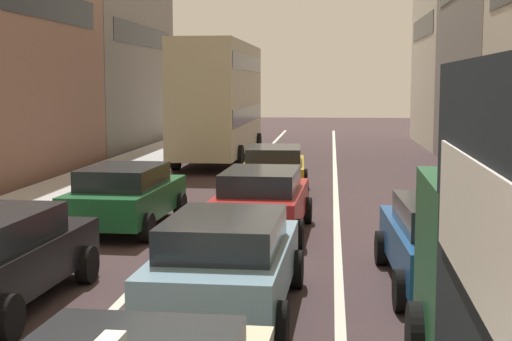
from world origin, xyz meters
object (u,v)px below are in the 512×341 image
sedan_right_lane_behind_truck (447,240)px  bus_mid_queue_primary (219,96)px  sedan_centre_lane_second (226,261)px  hatchback_centre_lane_third (262,200)px  coupe_centre_lane_fourth (274,169)px  sedan_left_lane_third (126,195)px

sedan_right_lane_behind_truck → bus_mid_queue_primary: (-6.73, 19.36, 2.03)m
sedan_centre_lane_second → sedan_right_lane_behind_truck: (3.46, 1.79, 0.00)m
sedan_centre_lane_second → sedan_right_lane_behind_truck: bearing=-61.1°
sedan_right_lane_behind_truck → hatchback_centre_lane_third: bearing=38.8°
hatchback_centre_lane_third → sedan_right_lane_behind_truck: (3.47, -4.01, 0.00)m
coupe_centre_lane_fourth → sedan_right_lane_behind_truck: 10.68m
hatchback_centre_lane_third → sedan_left_lane_third: 3.25m
hatchback_centre_lane_third → sedan_left_lane_third: same height
sedan_left_lane_third → bus_mid_queue_primary: (-0.03, 14.95, 2.03)m
coupe_centre_lane_fourth → sedan_right_lane_behind_truck: same height
hatchback_centre_lane_third → coupe_centre_lane_fourth: (-0.19, 6.02, 0.00)m
sedan_right_lane_behind_truck → sedan_centre_lane_second: bearing=115.3°
sedan_left_lane_third → bus_mid_queue_primary: size_ratio=0.42×
sedan_left_lane_third → coupe_centre_lane_fourth: same height
hatchback_centre_lane_third → coupe_centre_lane_fourth: size_ratio=1.00×
hatchback_centre_lane_third → bus_mid_queue_primary: (-3.26, 15.35, 2.03)m
sedan_centre_lane_second → sedan_left_lane_third: same height
sedan_centre_lane_second → hatchback_centre_lane_third: 5.80m
sedan_centre_lane_second → coupe_centre_lane_fourth: (-0.20, 11.82, 0.00)m
coupe_centre_lane_fourth → hatchback_centre_lane_third: bearing=179.4°
sedan_centre_lane_second → bus_mid_queue_primary: size_ratio=0.41×
sedan_right_lane_behind_truck → bus_mid_queue_primary: size_ratio=0.41×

